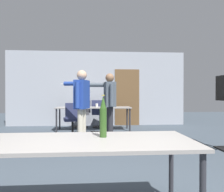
# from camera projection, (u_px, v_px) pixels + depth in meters

# --- Properties ---
(back_wall) EXTENTS (6.47, 0.12, 2.69)m
(back_wall) POSITION_uv_depth(u_px,v_px,m) (98.00, 89.00, 7.98)
(back_wall) COLOR #A3A8B2
(back_wall) RESTS_ON ground_plane
(conference_table_near) EXTENTS (1.97, 0.82, 0.73)m
(conference_table_near) POSITION_uv_depth(u_px,v_px,m) (83.00, 147.00, 1.93)
(conference_table_near) COLOR gray
(conference_table_near) RESTS_ON ground_plane
(conference_table_far) EXTENTS (2.33, 0.70, 0.73)m
(conference_table_far) POSITION_uv_depth(u_px,v_px,m) (94.00, 109.00, 6.86)
(conference_table_far) COLOR gray
(conference_table_far) RESTS_ON ground_plane
(person_left_plaid) EXTENTS (0.82, 0.67, 1.68)m
(person_left_plaid) POSITION_uv_depth(u_px,v_px,m) (109.00, 99.00, 5.67)
(person_left_plaid) COLOR #28282D
(person_left_plaid) RESTS_ON ground_plane
(person_near_casual) EXTENTS (0.71, 0.76, 1.68)m
(person_near_casual) POSITION_uv_depth(u_px,v_px,m) (81.00, 100.00, 4.91)
(person_near_casual) COLOR beige
(person_near_casual) RESTS_ON ground_plane
(office_chair_far_left) EXTENTS (0.57, 0.62, 0.94)m
(office_chair_far_left) POSITION_uv_depth(u_px,v_px,m) (100.00, 115.00, 7.43)
(office_chair_far_left) COLOR black
(office_chair_far_left) RESTS_ON ground_plane
(office_chair_mid_tucked) EXTENTS (0.55, 0.61, 0.91)m
(office_chair_mid_tucked) POSITION_uv_depth(u_px,v_px,m) (73.00, 121.00, 5.93)
(office_chair_mid_tucked) COLOR black
(office_chair_mid_tucked) RESTS_ON ground_plane
(office_chair_far_right) EXTENTS (0.69, 0.67, 0.92)m
(office_chair_far_right) POSITION_uv_depth(u_px,v_px,m) (82.00, 115.00, 7.52)
(office_chair_far_right) COLOR black
(office_chair_far_right) RESTS_ON ground_plane
(beer_bottle) EXTENTS (0.07, 0.07, 0.40)m
(beer_bottle) POSITION_uv_depth(u_px,v_px,m) (103.00, 117.00, 2.05)
(beer_bottle) COLOR #2D511E
(beer_bottle) RESTS_ON conference_table_near
(drink_cup) EXTENTS (0.08, 0.08, 0.12)m
(drink_cup) POSITION_uv_depth(u_px,v_px,m) (97.00, 105.00, 6.72)
(drink_cup) COLOR silver
(drink_cup) RESTS_ON conference_table_far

